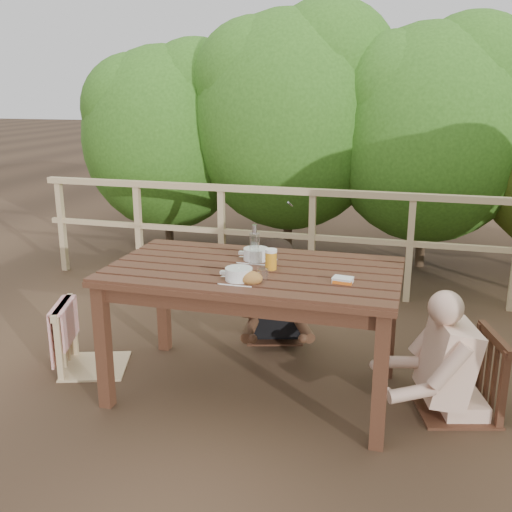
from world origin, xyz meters
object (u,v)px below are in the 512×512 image
(woman, at_px, (275,259))
(tumbler, at_px, (263,275))
(soup_near, at_px, (239,275))
(bottle, at_px, (255,246))
(table, at_px, (254,332))
(soup_far, at_px, (256,255))
(beer_glass, at_px, (271,261))
(chair_far, at_px, (275,284))
(chair_right, at_px, (461,339))
(diner_right, at_px, (469,313))
(butter_tub, at_px, (343,281))
(bread_roll, at_px, (251,278))
(chair_left, at_px, (91,307))

(woman, distance_m, tumbler, 1.15)
(soup_near, relative_size, bottle, 0.99)
(table, height_order, bottle, bottle)
(soup_far, bearing_deg, woman, 94.26)
(beer_glass, height_order, bottle, bottle)
(tumbler, bearing_deg, chair_far, 100.28)
(table, bearing_deg, chair_right, 4.39)
(diner_right, distance_m, bottle, 1.34)
(chair_right, height_order, tumbler, chair_right)
(bottle, bearing_deg, woman, 94.86)
(soup_near, height_order, butter_tub, soup_near)
(woman, relative_size, soup_far, 4.60)
(table, distance_m, tumbler, 0.50)
(bread_roll, xyz_separation_m, tumbler, (0.05, 0.08, -0.00))
(bread_roll, height_order, bottle, bottle)
(bottle, distance_m, butter_tub, 0.63)
(chair_far, bearing_deg, soup_near, -102.44)
(chair_far, relative_size, soup_near, 3.25)
(butter_tub, bearing_deg, bottle, 166.77)
(chair_right, relative_size, bottle, 3.51)
(table, xyz_separation_m, beer_glass, (0.11, -0.01, 0.48))
(soup_near, relative_size, butter_tub, 2.34)
(beer_glass, xyz_separation_m, butter_tub, (0.46, -0.14, -0.05))
(beer_glass, bearing_deg, bottle, 147.50)
(woman, bearing_deg, tumbler, 84.09)
(table, bearing_deg, beer_glass, -4.61)
(chair_left, height_order, soup_far, soup_far)
(bottle, xyz_separation_m, tumbler, (0.13, -0.27, -0.10))
(chair_right, relative_size, tumbler, 12.30)
(woman, distance_m, soup_far, 0.79)
(diner_right, distance_m, tumbler, 1.23)
(diner_right, relative_size, bottle, 4.73)
(table, xyz_separation_m, soup_far, (-0.03, 0.17, 0.46))
(chair_left, bearing_deg, soup_far, -100.88)
(chair_left, distance_m, bread_roll, 1.33)
(chair_left, distance_m, beer_glass, 1.36)
(bread_roll, height_order, tumbler, bread_roll)
(chair_right, relative_size, woman, 0.74)
(butter_tub, bearing_deg, beer_glass, 170.44)
(diner_right, xyz_separation_m, butter_tub, (-0.71, -0.25, 0.21))
(chair_far, xyz_separation_m, soup_near, (0.07, -1.15, 0.44))
(soup_near, relative_size, beer_glass, 1.85)
(table, xyz_separation_m, tumbler, (0.11, -0.20, 0.45))
(soup_far, xyz_separation_m, butter_tub, (0.60, -0.32, -0.02))
(tumbler, bearing_deg, table, 119.24)
(chair_right, bearing_deg, tumbler, -90.95)
(soup_near, height_order, bottle, bottle)
(diner_right, bearing_deg, woman, 43.76)
(chair_left, xyz_separation_m, diner_right, (2.45, 0.08, 0.18))
(diner_right, relative_size, butter_tub, 11.21)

